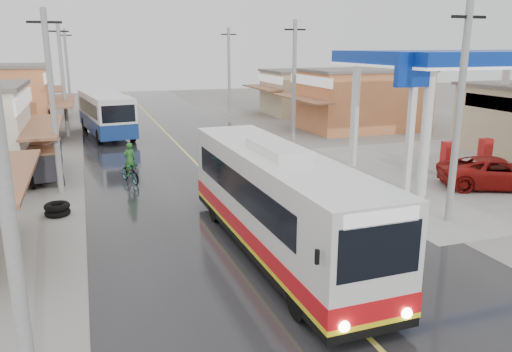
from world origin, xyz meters
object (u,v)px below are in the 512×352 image
object	(u,v)px
second_bus	(106,114)
cyclist	(130,169)
tricycle_far	(41,155)
tyre_stack	(57,209)
tricycle_near	(45,164)
coach_bus	(276,202)
jeepney	(497,173)

from	to	relation	value
second_bus	cyclist	distance (m)	13.85
tricycle_far	tyre_stack	world-z (taller)	tricycle_far
second_bus	tricycle_far	distance (m)	10.92
cyclist	tricycle_near	size ratio (longest dim) A/B	0.91
coach_bus	cyclist	world-z (taller)	coach_bus
jeepney	tricycle_far	world-z (taller)	tricycle_far
tricycle_far	tyre_stack	size ratio (longest dim) A/B	2.56
jeepney	second_bus	bearing A→B (deg)	62.03
cyclist	tyre_stack	distance (m)	5.12
second_bus	tyre_stack	bearing A→B (deg)	-106.61
second_bus	jeepney	distance (m)	26.15
jeepney	cyclist	xyz separation A→B (m)	(-16.05, 6.49, -0.07)
second_bus	tricycle_near	distance (m)	13.17
jeepney	cyclist	bearing A→B (deg)	90.97
jeepney	tricycle_far	size ratio (longest dim) A/B	2.07
cyclist	coach_bus	bearing A→B (deg)	-88.57
cyclist	tricycle_near	distance (m)	4.00
coach_bus	cyclist	distance (m)	10.80
tricycle_far	jeepney	bearing A→B (deg)	-3.38
jeepney	tricycle_near	xyz separation A→B (m)	(-19.88, 7.60, 0.23)
cyclist	tricycle_far	size ratio (longest dim) A/B	0.79
coach_bus	cyclist	xyz separation A→B (m)	(-3.64, 10.11, -1.04)
coach_bus	tricycle_far	bearing A→B (deg)	118.39
jeepney	tyre_stack	size ratio (longest dim) A/B	5.30
jeepney	coach_bus	bearing A→B (deg)	129.25
second_bus	jeepney	size ratio (longest dim) A/B	1.81
tricycle_near	cyclist	bearing A→B (deg)	-24.72
tricycle_near	tyre_stack	world-z (taller)	tricycle_near
second_bus	tyre_stack	world-z (taller)	second_bus
cyclist	second_bus	bearing A→B (deg)	73.34
second_bus	tyre_stack	xyz separation A→B (m)	(-2.76, -17.81, -1.40)
tricycle_near	tyre_stack	distance (m)	5.20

